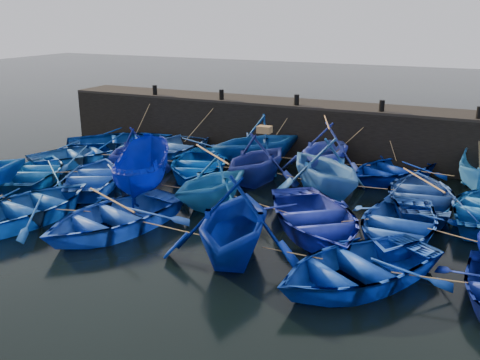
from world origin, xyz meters
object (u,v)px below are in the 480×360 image
at_px(boat_13, 36,172).
at_px(wooden_crate, 264,130).
at_px(boat_8, 198,164).
at_px(boat_0, 121,140).

bearing_deg(boat_13, wooden_crate, 178.39).
bearing_deg(boat_8, wooden_crate, -14.13).
distance_m(boat_8, boat_13, 6.79).
bearing_deg(boat_13, boat_8, -172.57).
relative_size(boat_0, wooden_crate, 9.59).
xyz_separation_m(boat_0, boat_8, (5.78, -2.25, -0.02)).
bearing_deg(boat_8, boat_13, -164.45).
xyz_separation_m(boat_0, wooden_crate, (8.80, -2.11, 1.77)).
bearing_deg(wooden_crate, boat_8, -177.23).
distance_m(boat_13, wooden_crate, 9.72).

